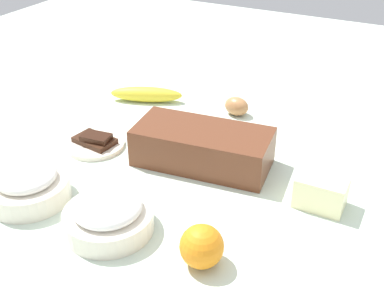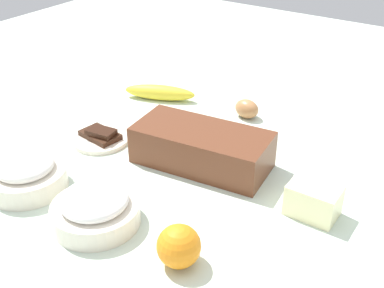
# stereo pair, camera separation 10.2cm
# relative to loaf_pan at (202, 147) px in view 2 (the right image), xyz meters

# --- Properties ---
(ground_plane) EXTENTS (2.40, 2.40, 0.02)m
(ground_plane) POSITION_rel_loaf_pan_xyz_m (-0.02, -0.00, -0.05)
(ground_plane) COLOR silver
(loaf_pan) EXTENTS (0.29, 0.16, 0.08)m
(loaf_pan) POSITION_rel_loaf_pan_xyz_m (0.00, 0.00, 0.00)
(loaf_pan) COLOR brown
(loaf_pan) RESTS_ON ground_plane
(flour_bowl) EXTENTS (0.15, 0.15, 0.07)m
(flour_bowl) POSITION_rel_loaf_pan_xyz_m (-0.23, -0.26, -0.01)
(flour_bowl) COLOR silver
(flour_bowl) RESTS_ON ground_plane
(sugar_bowl) EXTENTS (0.16, 0.16, 0.07)m
(sugar_bowl) POSITION_rel_loaf_pan_xyz_m (-0.05, -0.27, -0.01)
(sugar_bowl) COLOR silver
(sugar_bowl) RESTS_ON ground_plane
(banana) EXTENTS (0.19, 0.11, 0.04)m
(banana) POSITION_rel_loaf_pan_xyz_m (-0.27, 0.21, -0.02)
(banana) COLOR yellow
(banana) RESTS_ON ground_plane
(orange_fruit) EXTENTS (0.07, 0.07, 0.07)m
(orange_fruit) POSITION_rel_loaf_pan_xyz_m (0.13, -0.27, -0.01)
(orange_fruit) COLOR orange
(orange_fruit) RESTS_ON ground_plane
(butter_block) EXTENTS (0.09, 0.06, 0.06)m
(butter_block) POSITION_rel_loaf_pan_xyz_m (0.26, -0.03, -0.01)
(butter_block) COLOR #F4EDB2
(butter_block) RESTS_ON ground_plane
(egg_near_butter) EXTENTS (0.07, 0.06, 0.05)m
(egg_near_butter) POSITION_rel_loaf_pan_xyz_m (-0.02, 0.24, -0.02)
(egg_near_butter) COLOR #B67B4A
(egg_near_butter) RESTS_ON ground_plane
(chocolate_plate) EXTENTS (0.13, 0.13, 0.03)m
(chocolate_plate) POSITION_rel_loaf_pan_xyz_m (-0.24, -0.05, -0.03)
(chocolate_plate) COLOR silver
(chocolate_plate) RESTS_ON ground_plane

